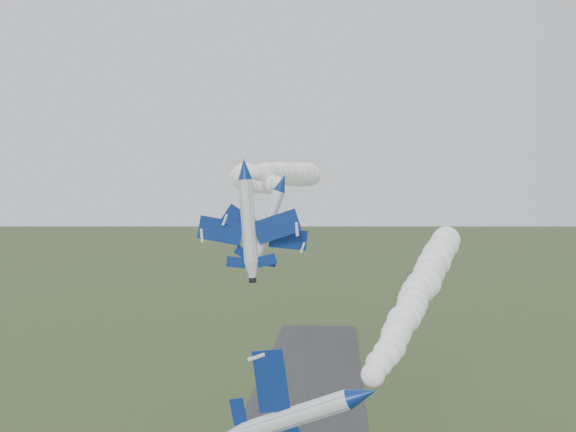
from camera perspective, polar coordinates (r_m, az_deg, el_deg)
name	(u,v)px	position (r m, az deg, el deg)	size (l,w,h in m)	color
jet_lead	(363,395)	(44.31, 6.67, -15.53)	(4.99, 11.96, 9.21)	white
smoke_trail_jet_lead	(425,280)	(83.53, 12.10, -5.55)	(4.98, 76.16, 4.98)	white
jet_pair_left	(244,169)	(73.05, -3.91, 4.22)	(11.90, 14.24, 3.55)	white
smoke_trail_jet_pair_left	(290,174)	(107.79, 0.17, 3.76)	(4.70, 62.66, 4.70)	white
jet_pair_right	(282,183)	(73.80, -0.51, 2.97)	(9.80, 12.20, 4.08)	white
smoke_trail_jet_pair_right	(255,179)	(112.29, -2.91, 3.30)	(5.62, 72.06, 5.62)	white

